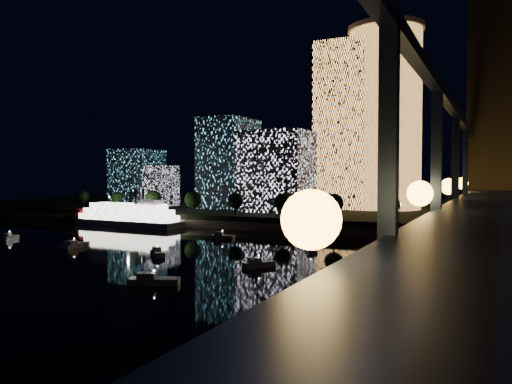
# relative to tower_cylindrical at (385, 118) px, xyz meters

# --- Properties ---
(ground) EXTENTS (520.00, 520.00, 0.00)m
(ground) POSITION_rel_tower_cylindrical_xyz_m (-15.94, -146.36, -46.36)
(ground) COLOR black
(ground) RESTS_ON ground
(far_bank) EXTENTS (420.00, 160.00, 5.00)m
(far_bank) POSITION_rel_tower_cylindrical_xyz_m (-15.94, 13.64, -43.86)
(far_bank) COLOR black
(far_bank) RESTS_ON ground
(seawall) EXTENTS (420.00, 6.00, 3.00)m
(seawall) POSITION_rel_tower_cylindrical_xyz_m (-15.94, -64.36, -44.86)
(seawall) COLOR #6B5E4C
(seawall) RESTS_ON ground
(tower_cylindrical) EXTENTS (34.00, 34.00, 82.46)m
(tower_cylindrical) POSITION_rel_tower_cylindrical_xyz_m (0.00, 0.00, 0.00)
(tower_cylindrical) COLOR #FFAA51
(tower_cylindrical) RESTS_ON far_bank
(tower_rectangular) EXTENTS (23.92, 23.92, 76.11)m
(tower_rectangular) POSITION_rel_tower_cylindrical_xyz_m (-17.84, -2.83, -3.30)
(tower_rectangular) COLOR #FFAA51
(tower_rectangular) RESTS_ON far_bank
(midrise_blocks) EXTENTS (104.19, 36.50, 42.06)m
(midrise_blocks) POSITION_rel_tower_cylindrical_xyz_m (-72.70, -28.52, -24.16)
(midrise_blocks) COLOR white
(midrise_blocks) RESTS_ON far_bank
(riverboat) EXTENTS (52.25, 12.87, 15.62)m
(riverboat) POSITION_rel_tower_cylindrical_xyz_m (-89.53, -73.06, -42.35)
(riverboat) COLOR silver
(riverboat) RESTS_ON ground
(motorboats) EXTENTS (126.74, 83.17, 2.78)m
(motorboats) POSITION_rel_tower_cylindrical_xyz_m (-20.75, -134.12, -45.54)
(motorboats) COLOR silver
(motorboats) RESTS_ON ground
(esplanade_trees) EXTENTS (165.86, 6.93, 8.97)m
(esplanade_trees) POSITION_rel_tower_cylindrical_xyz_m (-38.70, -58.36, -35.88)
(esplanade_trees) COLOR black
(esplanade_trees) RESTS_ON far_bank
(street_lamps) EXTENTS (132.70, 0.70, 5.65)m
(street_lamps) POSITION_rel_tower_cylindrical_xyz_m (-49.94, -52.36, -37.33)
(street_lamps) COLOR black
(street_lamps) RESTS_ON far_bank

